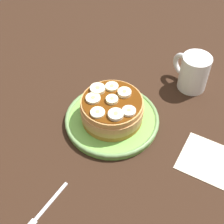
{
  "coord_description": "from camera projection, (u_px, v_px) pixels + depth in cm",
  "views": [
    {
      "loc": [
        -39.62,
        30.99,
        59.51
      ],
      "look_at": [
        0.0,
        0.0,
        3.63
      ],
      "focal_mm": 51.97,
      "sensor_mm": 36.0,
      "label": 1
    }
  ],
  "objects": [
    {
      "name": "ground_plane",
      "position": [
        112.0,
        126.0,
        0.79
      ],
      "size": [
        140.0,
        140.0,
        3.0
      ],
      "primitive_type": "cube",
      "color": "black"
    },
    {
      "name": "plate",
      "position": [
        112.0,
        119.0,
        0.77
      ],
      "size": [
        22.44,
        22.44,
        1.82
      ],
      "color": "#72B74C",
      "rests_on": "ground_plane"
    },
    {
      "name": "pancake_stack",
      "position": [
        112.0,
        111.0,
        0.74
      ],
      "size": [
        14.73,
        14.64,
        5.89
      ],
      "color": "#9F6D28",
      "rests_on": "plate"
    },
    {
      "name": "banana_slice_0",
      "position": [
        113.0,
        101.0,
        0.72
      ],
      "size": [
        2.79,
        2.79,
        1.01
      ],
      "color": "#F2F2C0",
      "rests_on": "pancake_stack"
    },
    {
      "name": "banana_slice_1",
      "position": [
        98.0,
        113.0,
        0.7
      ],
      "size": [
        3.21,
        3.21,
        0.73
      ],
      "color": "#F6EEBB",
      "rests_on": "pancake_stack"
    },
    {
      "name": "banana_slice_2",
      "position": [
        123.0,
        92.0,
        0.74
      ],
      "size": [
        3.16,
        3.16,
        1.03
      ],
      "color": "#F8E6B3",
      "rests_on": "pancake_stack"
    },
    {
      "name": "banana_slice_3",
      "position": [
        116.0,
        115.0,
        0.69
      ],
      "size": [
        3.4,
        3.4,
        1.02
      ],
      "color": "#EDE6C2",
      "rests_on": "pancake_stack"
    },
    {
      "name": "banana_slice_4",
      "position": [
        98.0,
        89.0,
        0.74
      ],
      "size": [
        3.54,
        3.54,
        1.04
      ],
      "color": "#FEF0C0",
      "rests_on": "pancake_stack"
    },
    {
      "name": "banana_slice_5",
      "position": [
        112.0,
        87.0,
        0.75
      ],
      "size": [
        3.07,
        3.07,
        0.8
      ],
      "color": "#FBEFB5",
      "rests_on": "pancake_stack"
    },
    {
      "name": "banana_slice_6",
      "position": [
        129.0,
        111.0,
        0.7
      ],
      "size": [
        3.04,
        3.04,
        0.88
      ],
      "color": "#F3E2C4",
      "rests_on": "pancake_stack"
    },
    {
      "name": "banana_slice_7",
      "position": [
        93.0,
        99.0,
        0.73
      ],
      "size": [
        3.35,
        3.35,
        0.83
      ],
      "color": "#F1ECC3",
      "rests_on": "pancake_stack"
    },
    {
      "name": "coffee_mug",
      "position": [
        193.0,
        71.0,
        0.83
      ],
      "size": [
        10.89,
        7.35,
        9.64
      ],
      "color": "white",
      "rests_on": "ground_plane"
    },
    {
      "name": "napkin",
      "position": [
        206.0,
        159.0,
        0.71
      ],
      "size": [
        14.41,
        14.41,
        0.3
      ],
      "primitive_type": "cube",
      "rotation": [
        0.0,
        0.0,
        0.4
      ],
      "color": "beige",
      "rests_on": "ground_plane"
    },
    {
      "name": "fork",
      "position": [
        43.0,
        211.0,
        0.63
      ],
      "size": [
        5.04,
        12.64,
        0.5
      ],
      "color": "silver",
      "rests_on": "ground_plane"
    }
  ]
}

